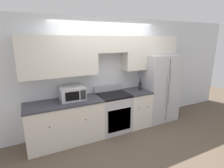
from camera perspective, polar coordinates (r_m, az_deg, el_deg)
name	(u,v)px	position (r m, az deg, el deg)	size (l,w,h in m)	color
ground_plane	(118,136)	(4.14, 1.99, -16.51)	(12.00, 12.00, 0.00)	brown
wall_back	(107,66)	(4.11, -1.70, 5.88)	(8.00, 0.39, 2.60)	silver
lower_cabinets_left	(65,122)	(3.86, -14.96, -11.87)	(1.56, 0.64, 0.89)	silver
lower_cabinets_right	(136,108)	(4.49, 7.81, -7.64)	(0.58, 0.64, 0.89)	silver
oven_range	(113,112)	(4.19, 0.47, -9.13)	(0.72, 0.65, 1.05)	#B7B7BC
refrigerator	(158,87)	(4.84, 14.64, -1.04)	(0.90, 0.81, 1.74)	#B7B7BC
microwave	(72,93)	(3.75, -12.90, -2.91)	(0.50, 0.42, 0.28)	#B7B7BC
bottle	(140,86)	(4.42, 9.16, -0.54)	(0.07, 0.07, 0.26)	black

